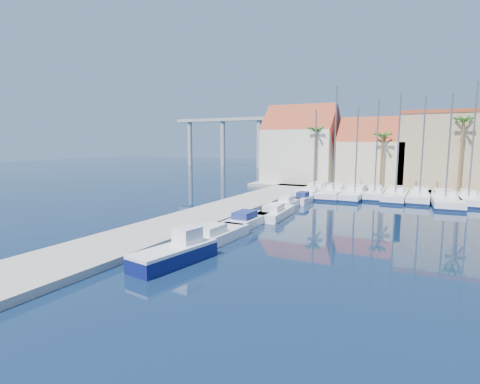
# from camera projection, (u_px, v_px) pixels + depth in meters

# --- Properties ---
(ground) EXTENTS (260.00, 260.00, 0.00)m
(ground) POSITION_uv_depth(u_px,v_px,m) (203.00, 281.00, 20.43)
(ground) COLOR #081A30
(ground) RESTS_ON ground
(quay_west) EXTENTS (6.00, 77.00, 0.50)m
(quay_west) POSITION_uv_depth(u_px,v_px,m) (201.00, 217.00, 36.37)
(quay_west) COLOR gray
(quay_west) RESTS_ON ground
(shore_north) EXTENTS (54.00, 16.00, 0.50)m
(shore_north) POSITION_uv_depth(u_px,v_px,m) (426.00, 189.00, 58.08)
(shore_north) COLOR gray
(shore_north) RESTS_ON ground
(fishing_boat) EXTENTS (2.89, 6.21, 2.09)m
(fishing_boat) POSITION_uv_depth(u_px,v_px,m) (176.00, 252.00, 23.35)
(fishing_boat) COLOR #0D1451
(fishing_boat) RESTS_ON ground
(motorboat_west_0) EXTENTS (2.43, 6.93, 1.40)m
(motorboat_west_0) POSITION_uv_depth(u_px,v_px,m) (215.00, 235.00, 28.31)
(motorboat_west_0) COLOR white
(motorboat_west_0) RESTS_ON ground
(motorboat_west_1) EXTENTS (2.20, 6.70, 1.40)m
(motorboat_west_1) POSITION_uv_depth(u_px,v_px,m) (247.00, 220.00, 33.88)
(motorboat_west_1) COLOR white
(motorboat_west_1) RESTS_ON ground
(motorboat_west_2) EXTENTS (2.65, 7.05, 1.40)m
(motorboat_west_2) POSITION_uv_depth(u_px,v_px,m) (275.00, 212.00, 37.59)
(motorboat_west_2) COLOR white
(motorboat_west_2) RESTS_ON ground
(motorboat_west_3) EXTENTS (1.99, 5.61, 1.40)m
(motorboat_west_3) POSITION_uv_depth(u_px,v_px,m) (288.00, 203.00, 43.13)
(motorboat_west_3) COLOR white
(motorboat_west_3) RESTS_ON ground
(motorboat_west_4) EXTENTS (1.70, 5.21, 1.40)m
(motorboat_west_4) POSITION_uv_depth(u_px,v_px,m) (304.00, 198.00, 46.64)
(motorboat_west_4) COLOR white
(motorboat_west_4) RESTS_ON ground
(motorboat_west_5) EXTENTS (2.48, 6.76, 1.40)m
(motorboat_west_5) POSITION_uv_depth(u_px,v_px,m) (312.00, 193.00, 51.99)
(motorboat_west_5) COLOR white
(motorboat_west_5) RESTS_ON ground
(motorboat_west_6) EXTENTS (2.98, 7.54, 1.40)m
(motorboat_west_6) POSITION_uv_depth(u_px,v_px,m) (321.00, 189.00, 55.47)
(motorboat_west_6) COLOR white
(motorboat_west_6) RESTS_ON ground
(sailboat_0) EXTENTS (3.45, 11.09, 11.97)m
(sailboat_0) POSITION_uv_depth(u_px,v_px,m) (316.00, 190.00, 54.04)
(sailboat_0) COLOR white
(sailboat_0) RESTS_ON ground
(sailboat_1) EXTENTS (3.33, 11.18, 14.88)m
(sailboat_1) POSITION_uv_depth(u_px,v_px,m) (334.00, 192.00, 52.04)
(sailboat_1) COLOR white
(sailboat_1) RESTS_ON ground
(sailboat_2) EXTENTS (3.22, 10.86, 12.04)m
(sailboat_2) POSITION_uv_depth(u_px,v_px,m) (356.00, 193.00, 50.75)
(sailboat_2) COLOR white
(sailboat_2) RESTS_ON ground
(sailboat_3) EXTENTS (2.69, 8.74, 12.97)m
(sailboat_3) POSITION_uv_depth(u_px,v_px,m) (375.00, 193.00, 50.59)
(sailboat_3) COLOR white
(sailboat_3) RESTS_ON ground
(sailboat_4) EXTENTS (2.75, 10.39, 13.59)m
(sailboat_4) POSITION_uv_depth(u_px,v_px,m) (396.00, 195.00, 49.18)
(sailboat_4) COLOR white
(sailboat_4) RESTS_ON ground
(sailboat_5) EXTENTS (2.83, 10.00, 13.05)m
(sailboat_5) POSITION_uv_depth(u_px,v_px,m) (420.00, 196.00, 48.20)
(sailboat_5) COLOR white
(sailboat_5) RESTS_ON ground
(sailboat_6) EXTENTS (4.07, 12.13, 13.04)m
(sailboat_6) POSITION_uv_depth(u_px,v_px,m) (444.00, 199.00, 45.64)
(sailboat_6) COLOR white
(sailboat_6) RESTS_ON ground
(sailboat_7) EXTENTS (2.40, 8.73, 14.49)m
(sailboat_7) POSITION_uv_depth(u_px,v_px,m) (468.00, 198.00, 45.69)
(sailboat_7) COLOR white
(sailboat_7) RESTS_ON ground
(building_0) EXTENTS (12.30, 9.00, 13.50)m
(building_0) POSITION_uv_depth(u_px,v_px,m) (301.00, 147.00, 65.47)
(building_0) COLOR beige
(building_0) RESTS_ON shore_north
(building_1) EXTENTS (10.30, 8.00, 11.00)m
(building_1) POSITION_uv_depth(u_px,v_px,m) (373.00, 156.00, 60.17)
(building_1) COLOR #C6B38B
(building_1) RESTS_ON shore_north
(building_2) EXTENTS (14.20, 10.20, 11.50)m
(building_2) POSITION_uv_depth(u_px,v_px,m) (451.00, 150.00, 55.91)
(building_2) COLOR tan
(building_2) RESTS_ON shore_north
(palm_0) EXTENTS (2.60, 2.60, 10.15)m
(palm_0) POSITION_uv_depth(u_px,v_px,m) (316.00, 132.00, 58.90)
(palm_0) COLOR brown
(palm_0) RESTS_ON shore_north
(palm_1) EXTENTS (2.60, 2.60, 9.15)m
(palm_1) POSITION_uv_depth(u_px,v_px,m) (383.00, 137.00, 54.47)
(palm_1) COLOR brown
(palm_1) RESTS_ON shore_north
(palm_2) EXTENTS (2.60, 2.60, 11.15)m
(palm_2) POSITION_uv_depth(u_px,v_px,m) (463.00, 123.00, 49.67)
(palm_2) COLOR brown
(palm_2) RESTS_ON shore_north
(viaduct) EXTENTS (48.00, 2.20, 14.45)m
(viaduct) POSITION_uv_depth(u_px,v_px,m) (243.00, 132.00, 109.01)
(viaduct) COLOR #9E9E99
(viaduct) RESTS_ON ground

